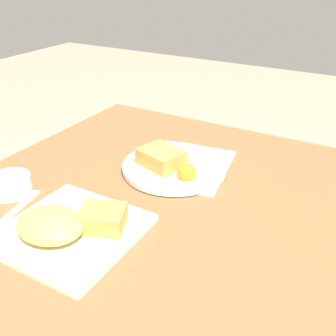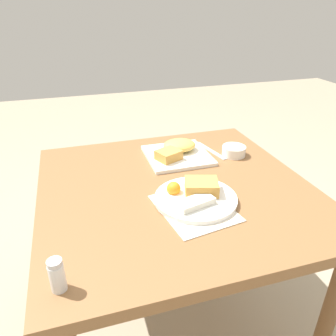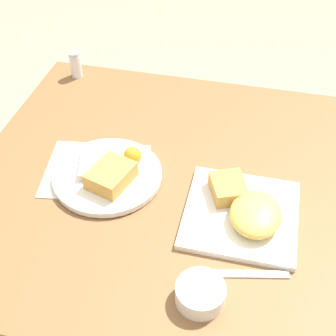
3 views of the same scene
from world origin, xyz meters
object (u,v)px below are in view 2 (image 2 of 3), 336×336
(plate_square_near, at_px, (177,152))
(salt_shaker, at_px, (57,277))
(sauce_ramekin, at_px, (234,151))
(plate_oval_far, at_px, (196,195))
(butter_knife, at_px, (211,151))

(plate_square_near, height_order, salt_shaker, salt_shaker)
(sauce_ramekin, bearing_deg, plate_oval_far, 44.90)
(plate_oval_far, bearing_deg, butter_knife, -120.64)
(plate_square_near, bearing_deg, plate_oval_far, 81.68)
(plate_square_near, xyz_separation_m, butter_knife, (-0.15, -0.01, -0.02))
(plate_square_near, xyz_separation_m, plate_oval_far, (0.05, 0.32, -0.00))
(butter_knife, bearing_deg, salt_shaker, -58.83)
(plate_square_near, xyz_separation_m, sauce_ramekin, (-0.22, 0.06, -0.00))
(butter_knife, bearing_deg, plate_square_near, -98.77)
(sauce_ramekin, bearing_deg, salt_shaker, 36.85)
(plate_oval_far, height_order, salt_shaker, salt_shaker)
(salt_shaker, bearing_deg, butter_knife, -136.62)
(salt_shaker, xyz_separation_m, butter_knife, (-0.60, -0.57, -0.03))
(sauce_ramekin, bearing_deg, butter_knife, -42.46)
(sauce_ramekin, height_order, butter_knife, sauce_ramekin)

